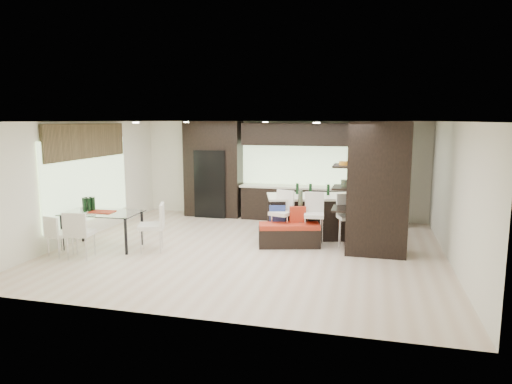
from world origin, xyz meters
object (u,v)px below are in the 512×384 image
(chair_near, at_px, (81,236))
(chair_far, at_px, (60,237))
(kitchen_island, at_px, (318,216))
(chair_end, at_px, (151,230))
(stool_right, at_px, (348,227))
(floor_vase, at_px, (300,217))
(stool_mid, at_px, (314,225))
(dining_table, at_px, (103,230))
(bench, at_px, (289,235))
(stool_left, at_px, (281,223))

(chair_near, bearing_deg, chair_far, 167.96)
(kitchen_island, xyz_separation_m, chair_end, (-3.24, -2.07, -0.03))
(chair_far, bearing_deg, stool_right, 35.53)
(stool_right, bearing_deg, floor_vase, 151.71)
(stool_mid, bearing_deg, stool_right, -6.12)
(dining_table, xyz_separation_m, chair_far, (-0.51, -0.74, -0.00))
(chair_end, bearing_deg, bench, -88.95)
(chair_end, bearing_deg, chair_far, 93.92)
(stool_mid, distance_m, dining_table, 4.56)
(stool_right, relative_size, bench, 0.71)
(stool_right, bearing_deg, stool_left, 158.20)
(dining_table, xyz_separation_m, chair_near, (0.00, -0.77, 0.05))
(stool_left, distance_m, stool_mid, 0.73)
(chair_near, bearing_deg, dining_table, 81.40)
(stool_right, relative_size, dining_table, 0.58)
(stool_right, relative_size, chair_near, 1.06)
(floor_vase, bearing_deg, chair_near, -152.26)
(floor_vase, height_order, chair_end, floor_vase)
(stool_left, xyz_separation_m, bench, (0.22, -0.17, -0.23))
(kitchen_island, height_order, dining_table, kitchen_island)
(stool_mid, height_order, chair_far, stool_mid)
(kitchen_island, bearing_deg, stool_left, -147.37)
(floor_vase, relative_size, dining_table, 0.74)
(stool_mid, relative_size, chair_far, 1.22)
(stool_mid, bearing_deg, chair_end, -165.23)
(chair_near, height_order, chair_far, chair_near)
(kitchen_island, xyz_separation_m, dining_table, (-4.39, -2.07, -0.11))
(stool_left, bearing_deg, bench, -19.15)
(kitchen_island, bearing_deg, chair_near, -162.88)
(kitchen_island, relative_size, stool_right, 2.53)
(chair_near, bearing_deg, floor_vase, 19.15)
(chair_far, bearing_deg, bench, 38.54)
(stool_left, bearing_deg, kitchen_island, 67.51)
(kitchen_island, relative_size, dining_table, 1.47)
(stool_right, xyz_separation_m, dining_table, (-5.12, -1.25, -0.08))
(chair_far, bearing_deg, floor_vase, 40.77)
(kitchen_island, height_order, chair_end, kitchen_island)
(stool_right, distance_m, chair_end, 4.17)
(floor_vase, height_order, chair_far, floor_vase)
(chair_far, bearing_deg, chair_near, 12.58)
(bench, xyz_separation_m, chair_end, (-2.73, -1.07, 0.21))
(stool_left, height_order, bench, stool_left)
(stool_right, bearing_deg, bench, 166.06)
(kitchen_island, bearing_deg, dining_table, -170.58)
(stool_right, height_order, dining_table, stool_right)
(stool_mid, relative_size, floor_vase, 0.79)
(chair_near, distance_m, chair_far, 0.51)
(dining_table, bearing_deg, chair_near, -92.50)
(stool_left, distance_m, stool_right, 1.46)
(stool_mid, bearing_deg, bench, -167.50)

